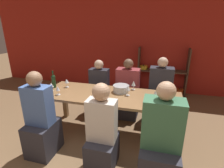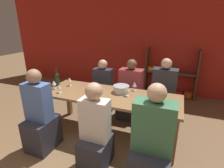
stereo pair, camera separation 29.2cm
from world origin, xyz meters
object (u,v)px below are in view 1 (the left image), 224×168
object	(u,v)px
wine_glass_empty_a	(58,89)
wine_glass_empty_d	(167,104)
shelf_unit	(162,79)
wine_bottle_green	(54,81)
wine_glass_empty_c	(67,81)
mixing_bowl	(121,88)
dining_table	(110,100)
wine_glass_empty_b	(128,88)
wine_glass_red_a	(155,94)
person_near_a	(160,147)
wine_glass_white_a	(164,94)
person_far_b	(100,93)
person_near_c	(102,137)
person_near_b	(41,125)
wine_glass_empty_f	(94,94)
person_far_c	(127,96)
wine_glass_red_b	(134,84)
wine_glass_empty_e	(51,85)
person_far_a	(159,98)

from	to	relation	value
wine_glass_empty_a	wine_glass_empty_d	distance (m)	1.70
shelf_unit	wine_bottle_green	distance (m)	2.91
wine_glass_empty_a	wine_glass_empty_c	bearing A→B (deg)	96.29
mixing_bowl	dining_table	bearing A→B (deg)	-131.20
wine_glass_empty_b	wine_glass_red_a	xyz separation A→B (m)	(0.43, -0.12, -0.00)
mixing_bowl	person_near_a	distance (m)	1.19
dining_table	wine_glass_empty_a	size ratio (longest dim) A/B	15.35
shelf_unit	wine_glass_white_a	size ratio (longest dim) A/B	8.82
wine_glass_empty_d	person_near_a	distance (m)	0.56
person_far_b	person_near_c	xyz separation A→B (m)	(0.55, -1.48, 0.03)
wine_bottle_green	person_near_a	bearing A→B (deg)	-22.70
wine_glass_white_a	person_near_a	world-z (taller)	person_near_a
dining_table	person_near_b	xyz separation A→B (m)	(-0.84, -0.72, -0.18)
wine_glass_empty_f	person_far_c	xyz separation A→B (m)	(0.32, 1.07, -0.42)
person_far_c	wine_glass_red_b	bearing A→B (deg)	111.99
wine_glass_white_a	person_near_c	bearing A→B (deg)	-135.12
person_near_b	person_far_c	size ratio (longest dim) A/B	1.06
wine_glass_empty_a	wine_glass_red_b	size ratio (longest dim) A/B	0.92
wine_glass_empty_c	person_near_b	distance (m)	0.94
wine_glass_empty_c	person_near_b	world-z (taller)	person_near_b
person_near_a	person_near_b	size ratio (longest dim) A/B	1.01
wine_glass_empty_a	wine_glass_empty_e	world-z (taller)	wine_glass_empty_e
dining_table	wine_glass_empty_c	world-z (taller)	wine_glass_empty_c
wine_glass_red_a	wine_glass_white_a	bearing A→B (deg)	36.26
dining_table	person_far_b	distance (m)	0.90
wine_glass_empty_e	wine_bottle_green	bearing A→B (deg)	109.27
wine_glass_empty_b	person_far_c	size ratio (longest dim) A/B	0.14
wine_glass_empty_b	person_near_a	distance (m)	1.04
wine_glass_empty_b	person_near_b	xyz separation A→B (m)	(-1.12, -0.76, -0.40)
wine_glass_empty_e	wine_glass_red_a	bearing A→B (deg)	1.15
wine_bottle_green	mixing_bowl	bearing A→B (deg)	5.06
dining_table	wine_glass_red_b	size ratio (longest dim) A/B	14.14
wine_bottle_green	wine_glass_empty_f	world-z (taller)	wine_bottle_green
wine_glass_empty_e	person_far_a	world-z (taller)	person_far_a
wine_glass_empty_d	person_near_b	world-z (taller)	person_near_b
wine_bottle_green	person_far_b	bearing A→B (deg)	47.42
wine_glass_empty_e	wine_glass_empty_f	bearing A→B (deg)	-12.54
wine_bottle_green	wine_glass_empty_e	distance (m)	0.18
mixing_bowl	wine_glass_red_b	size ratio (longest dim) A/B	1.71
wine_glass_empty_c	person_far_c	xyz separation A→B (m)	(1.02, 0.63, -0.43)
wine_glass_empty_b	person_near_b	distance (m)	1.41
wine_bottle_green	wine_glass_empty_b	bearing A→B (deg)	-0.58
dining_table	shelf_unit	bearing A→B (deg)	68.40
wine_glass_red_b	person_far_a	world-z (taller)	person_far_a
wine_glass_empty_f	person_near_b	size ratio (longest dim) A/B	0.12
wine_glass_red_b	person_near_a	size ratio (longest dim) A/B	0.13
person_near_a	person_far_b	xyz separation A→B (m)	(-1.28, 1.49, -0.04)
wine_glass_empty_b	wine_glass_red_b	distance (m)	0.29
person_near_b	dining_table	bearing A→B (deg)	40.73
wine_glass_red_b	person_near_c	distance (m)	1.16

